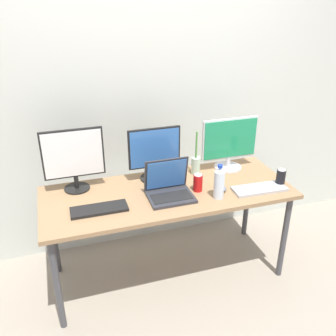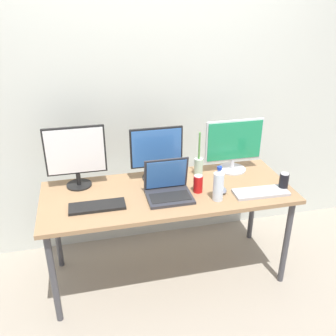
{
  "view_description": "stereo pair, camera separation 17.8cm",
  "coord_description": "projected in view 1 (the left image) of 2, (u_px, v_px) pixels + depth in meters",
  "views": [
    {
      "loc": [
        -0.71,
        -2.21,
        2.04
      ],
      "look_at": [
        0.0,
        0.0,
        0.92
      ],
      "focal_mm": 40.0,
      "sensor_mm": 36.0,
      "label": 1
    },
    {
      "loc": [
        -0.53,
        -2.26,
        2.04
      ],
      "look_at": [
        0.0,
        0.0,
        0.92
      ],
      "focal_mm": 40.0,
      "sensor_mm": 36.0,
      "label": 2
    }
  ],
  "objects": [
    {
      "name": "ground_plane",
      "position": [
        168.0,
        272.0,
        2.97
      ],
      "size": [
        16.0,
        16.0,
        0.0
      ],
      "primitive_type": "plane",
      "color": "gray"
    },
    {
      "name": "wall_back",
      "position": [
        145.0,
        93.0,
        2.91
      ],
      "size": [
        7.0,
        0.08,
        2.6
      ],
      "primitive_type": "cube",
      "color": "silver",
      "rests_on": "ground"
    },
    {
      "name": "work_desk",
      "position": [
        168.0,
        199.0,
        2.68
      ],
      "size": [
        1.77,
        0.69,
        0.74
      ],
      "color": "#424247",
      "rests_on": "ground"
    },
    {
      "name": "monitor_left",
      "position": [
        74.0,
        158.0,
        2.57
      ],
      "size": [
        0.42,
        0.18,
        0.45
      ],
      "color": "black",
      "rests_on": "work_desk"
    },
    {
      "name": "monitor_center",
      "position": [
        155.0,
        153.0,
        2.73
      ],
      "size": [
        0.39,
        0.22,
        0.4
      ],
      "color": "black",
      "rests_on": "work_desk"
    },
    {
      "name": "monitor_right",
      "position": [
        230.0,
        143.0,
        2.9
      ],
      "size": [
        0.46,
        0.22,
        0.41
      ],
      "color": "silver",
      "rests_on": "work_desk"
    },
    {
      "name": "laptop_silver",
      "position": [
        169.0,
        188.0,
        2.56
      ],
      "size": [
        0.31,
        0.25,
        0.26
      ],
      "color": "#2D2D33",
      "rests_on": "work_desk"
    },
    {
      "name": "keyboard_main",
      "position": [
        99.0,
        209.0,
        2.41
      ],
      "size": [
        0.37,
        0.14,
        0.02
      ],
      "primitive_type": "cube",
      "rotation": [
        0.0,
        0.0,
        -0.01
      ],
      "color": "black",
      "rests_on": "work_desk"
    },
    {
      "name": "keyboard_aux",
      "position": [
        259.0,
        189.0,
        2.66
      ],
      "size": [
        0.39,
        0.16,
        0.02
      ],
      "primitive_type": "cube",
      "rotation": [
        0.0,
        0.0,
        -0.04
      ],
      "color": "#B2B2B7",
      "rests_on": "work_desk"
    },
    {
      "name": "mouse_by_keyboard",
      "position": [
        222.0,
        188.0,
        2.65
      ],
      "size": [
        0.07,
        0.1,
        0.03
      ],
      "primitive_type": "ellipsoid",
      "rotation": [
        0.0,
        0.0,
        -0.17
      ],
      "color": "slate",
      "rests_on": "work_desk"
    },
    {
      "name": "water_bottle",
      "position": [
        219.0,
        183.0,
        2.52
      ],
      "size": [
        0.07,
        0.07,
        0.25
      ],
      "color": "silver",
      "rests_on": "work_desk"
    },
    {
      "name": "soda_can_near_keyboard",
      "position": [
        198.0,
        183.0,
        2.63
      ],
      "size": [
        0.07,
        0.07,
        0.13
      ],
      "color": "red",
      "rests_on": "work_desk"
    },
    {
      "name": "soda_can_by_laptop",
      "position": [
        281.0,
        177.0,
        2.7
      ],
      "size": [
        0.07,
        0.07,
        0.13
      ],
      "color": "black",
      "rests_on": "work_desk"
    },
    {
      "name": "bamboo_vase",
      "position": [
        196.0,
        164.0,
        2.86
      ],
      "size": [
        0.07,
        0.07,
        0.35
      ],
      "color": "#B2D1B7",
      "rests_on": "work_desk"
    }
  ]
}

